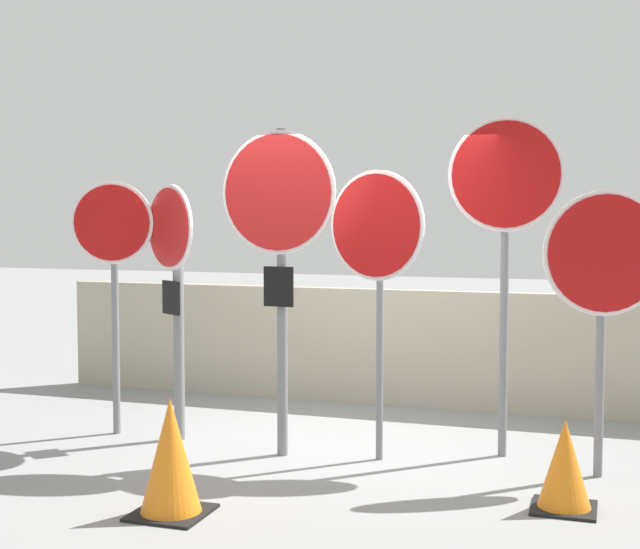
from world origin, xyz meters
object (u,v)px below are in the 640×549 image
at_px(stop_sign_2, 279,225).
at_px(stop_sign_5, 605,270).
at_px(stop_sign_3, 377,241).
at_px(stop_sign_0, 113,248).
at_px(traffic_cone_1, 565,465).
at_px(traffic_cone_0, 171,457).
at_px(stop_sign_1, 173,267).
at_px(stop_sign_4, 505,205).

distance_m(stop_sign_2, stop_sign_5, 2.42).
bearing_deg(stop_sign_2, stop_sign_3, 13.35).
height_order(stop_sign_0, traffic_cone_1, stop_sign_0).
distance_m(stop_sign_3, stop_sign_5, 1.66).
height_order(stop_sign_3, traffic_cone_0, stop_sign_3).
bearing_deg(stop_sign_2, stop_sign_1, 173.18).
height_order(stop_sign_3, stop_sign_5, stop_sign_3).
bearing_deg(traffic_cone_0, stop_sign_1, 116.78).
distance_m(stop_sign_5, traffic_cone_1, 1.45).
bearing_deg(stop_sign_5, stop_sign_1, 159.14).
height_order(stop_sign_0, traffic_cone_0, stop_sign_0).
bearing_deg(stop_sign_2, stop_sign_4, 21.80).
distance_m(stop_sign_3, stop_sign_4, 1.03).
bearing_deg(stop_sign_5, traffic_cone_1, -125.58).
xyz_separation_m(stop_sign_3, stop_sign_5, (1.65, 0.06, -0.19)).
relative_size(stop_sign_0, traffic_cone_1, 3.71).
bearing_deg(stop_sign_5, traffic_cone_0, -167.60).
bearing_deg(traffic_cone_0, stop_sign_2, 83.41).
relative_size(stop_sign_2, stop_sign_4, 0.97).
bearing_deg(stop_sign_1, stop_sign_5, 33.13).
xyz_separation_m(stop_sign_3, traffic_cone_0, (-0.92, -1.59, -1.32)).
bearing_deg(stop_sign_4, traffic_cone_0, -138.15).
xyz_separation_m(stop_sign_5, traffic_cone_1, (-0.21, -0.78, -1.21)).
relative_size(stop_sign_4, traffic_cone_1, 4.49).
bearing_deg(traffic_cone_0, stop_sign_3, 60.12).
distance_m(stop_sign_1, stop_sign_3, 1.78).
bearing_deg(traffic_cone_0, stop_sign_5, 32.77).
relative_size(stop_sign_5, traffic_cone_0, 2.77).
xyz_separation_m(stop_sign_1, stop_sign_5, (3.41, -0.03, 0.05)).
height_order(stop_sign_1, stop_sign_3, stop_sign_3).
relative_size(stop_sign_4, traffic_cone_0, 3.54).
bearing_deg(stop_sign_4, stop_sign_5, -30.69).
relative_size(stop_sign_0, traffic_cone_0, 2.92).
bearing_deg(traffic_cone_1, stop_sign_0, 167.88).
bearing_deg(stop_sign_0, stop_sign_1, -17.37).
bearing_deg(stop_sign_4, stop_sign_1, -178.94).
xyz_separation_m(stop_sign_4, traffic_cone_1, (0.53, -1.12, -1.68)).
relative_size(traffic_cone_0, traffic_cone_1, 1.27).
height_order(stop_sign_0, stop_sign_3, stop_sign_3).
xyz_separation_m(stop_sign_0, stop_sign_2, (1.59, -0.21, 0.20)).
bearing_deg(stop_sign_2, traffic_cone_0, -92.16).
xyz_separation_m(stop_sign_3, stop_sign_4, (0.91, 0.40, 0.28)).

